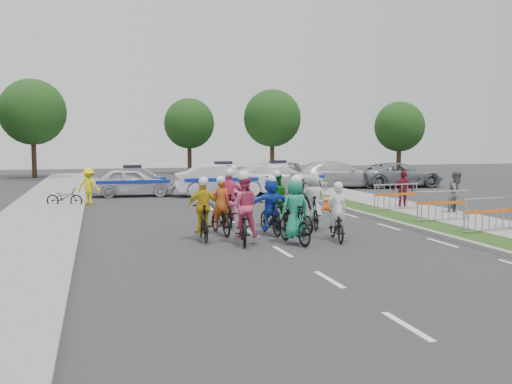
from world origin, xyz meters
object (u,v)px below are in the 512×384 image
object	(u,v)px
rider_5	(271,209)
rider_9	(229,204)
tree_2	(399,127)
rider_2	(243,217)
spectator_2	(403,190)
rider_6	(220,215)
cone_0	(326,201)
police_car_1	(223,180)
tree_4	(189,124)
rider_7	(313,206)
police_car_0	(133,182)
parked_bike	(64,197)
barrier_0	(490,216)
civilian_sedan	(336,175)
rider_3	(203,216)
rider_4	(298,210)
tree_3	(32,112)
spectator_1	(457,193)
rider_1	(295,217)
rider_8	(276,206)
marshal_hiviz	(89,186)
rider_0	(337,221)
police_car_2	(278,178)
tree_1	(272,118)
civilian_suv	(399,175)
barrier_2	(396,198)
cone_1	(339,191)
barrier_1	(443,207)

from	to	relation	value
rider_5	rider_9	world-z (taller)	rider_9
rider_5	tree_2	xyz separation A→B (m)	(17.51, 23.40, 3.08)
rider_2	spectator_2	xyz separation A→B (m)	(8.04, 5.52, 0.07)
rider_6	cone_0	xyz separation A→B (m)	(5.37, 4.77, -0.24)
police_car_1	cone_0	distance (m)	7.40
tree_4	rider_7	bearing A→B (deg)	-91.62
police_car_0	parked_bike	distance (m)	4.92
rider_7	barrier_0	world-z (taller)	rider_7
tree_2	civilian_sedan	bearing A→B (deg)	-136.37
rider_3	rider_4	size ratio (longest dim) A/B	0.98
tree_3	spectator_2	bearing A→B (deg)	-56.85
tree_4	rider_3	bearing A→B (deg)	-98.27
rider_6	tree_3	xyz separation A→B (m)	(-8.05, 28.94, 4.30)
civilian_sedan	spectator_1	distance (m)	12.74
rider_1	tree_4	size ratio (longest dim) A/B	0.30
rider_8	tree_3	distance (m)	30.10
rider_2	marshal_hiviz	world-z (taller)	rider_2
rider_0	rider_2	size ratio (longest dim) A/B	0.84
rider_3	spectator_2	world-z (taller)	rider_3
tree_3	tree_2	bearing A→B (deg)	-12.53
police_car_2	cone_0	world-z (taller)	police_car_2
rider_6	tree_1	xyz separation A→B (m)	(9.95, 26.94, 3.95)
civilian_suv	barrier_2	distance (m)	12.60
civilian_suv	rider_0	bearing A→B (deg)	146.82
rider_4	rider_1	bearing A→B (deg)	56.92
tree_3	tree_4	size ratio (longest dim) A/B	1.17
rider_2	police_car_1	size ratio (longest dim) A/B	0.42
rider_0	rider_2	xyz separation A→B (m)	(-2.64, 0.26, 0.18)
rider_2	rider_9	bearing A→B (deg)	-84.96
civilian_sedan	spectator_1	size ratio (longest dim) A/B	3.26
marshal_hiviz	cone_0	distance (m)	10.38
rider_6	cone_1	bearing A→B (deg)	-136.83
barrier_2	tree_2	world-z (taller)	tree_2
tree_2	police_car_2	bearing A→B (deg)	-142.07
spectator_1	barrier_1	distance (m)	2.37
spectator_2	rider_7	bearing A→B (deg)	-149.44
civilian_sedan	barrier_1	world-z (taller)	civilian_sedan
marshal_hiviz	rider_0	bearing A→B (deg)	144.85
rider_0	marshal_hiviz	bearing A→B (deg)	-47.53
rider_5	civilian_suv	xyz separation A→B (m)	(12.53, 14.58, -0.02)
parked_bike	tree_3	distance (m)	20.95
rider_0	spectator_2	distance (m)	7.92
parked_bike	tree_3	world-z (taller)	tree_3
civilian_sedan	barrier_0	bearing A→B (deg)	171.64
rider_3	tree_2	xyz separation A→B (m)	(19.63, 23.84, 3.14)
rider_6	tree_1	distance (m)	28.99
rider_2	rider_4	distance (m)	2.43
barrier_2	tree_4	distance (m)	28.19
cone_0	tree_3	bearing A→B (deg)	119.05
civilian_suv	tree_3	bearing A→B (deg)	57.45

